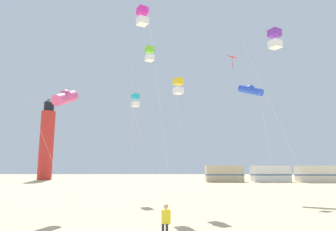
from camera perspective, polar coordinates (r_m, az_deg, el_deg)
The scene contains 13 objects.
kite_flyer_standing at distance 12.52m, azimuth -0.39°, elevation -18.87°, with size 0.37×0.53×1.16m.
kite_box_cyan at distance 27.42m, azimuth -6.15°, elevation 2.85°, with size 2.81×2.81×9.13m.
kite_box_violet at distance 19.38m, azimuth 19.64°, elevation 13.50°, with size 3.18×2.75×10.65m.
kite_box_gold at distance 22.12m, azimuth 1.99°, elevation 5.55°, with size 1.14×1.14×9.01m.
kite_tube_blue at distance 29.83m, azimuth 15.45°, elevation 4.68°, with size 3.16×3.09×10.54m.
kite_tube_rainbow at distance 20.14m, azimuth -18.83°, elevation 3.26°, with size 3.35×3.14×7.65m.
kite_box_magenta at distance 19.92m, azimuth -4.82°, elevation 18.19°, with size 2.34×2.34×12.52m.
kite_box_lime at distance 24.26m, azimuth -3.48°, elevation 11.53°, with size 1.90×2.42×11.99m.
kite_diamond_scarlet at distance 32.03m, azimuth 11.99°, elevation 9.61°, with size 3.00×3.00×14.05m.
lighthouse_distant at distance 66.68m, azimuth -21.97°, elevation -4.49°, with size 2.80×2.80×16.80m.
rv_van_tan at distance 54.02m, azimuth 10.66°, elevation -10.82°, with size 6.45×2.36×2.80m.
rv_van_white at distance 55.71m, azimuth 18.92°, elevation -10.44°, with size 6.57×2.71×2.80m.
rv_van_cream at distance 57.54m, azimuth 26.31°, elevation -9.92°, with size 6.47×2.43×2.80m.
Camera 1 is at (-0.06, -6.77, 2.61)m, focal length 32.14 mm.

